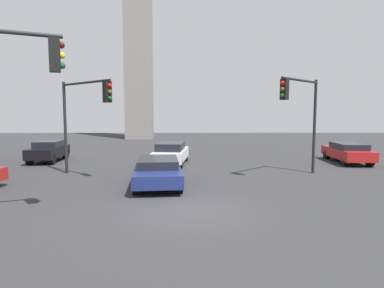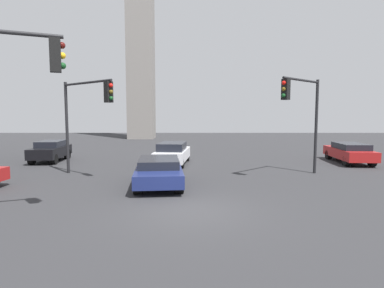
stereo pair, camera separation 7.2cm
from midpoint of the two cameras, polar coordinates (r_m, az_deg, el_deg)
ground_plane at (r=11.35m, az=-0.39°, el=-11.78°), size 90.40×90.40×0.00m
traffic_light_0 at (r=17.54m, az=-18.39°, el=6.39°), size 3.37×2.86×5.10m
traffic_light_2 at (r=17.73m, az=18.95°, el=6.54°), size 2.74×2.60×5.22m
car_0 at (r=21.23m, az=-3.56°, el=-1.60°), size 2.29×4.63×1.47m
car_1 at (r=24.62m, az=-23.94°, el=-1.05°), size 1.99×4.09×1.44m
car_3 at (r=15.16m, az=-5.95°, el=-4.75°), size 2.53×4.86×1.25m
car_4 at (r=24.41m, az=26.11°, el=-1.28°), size 2.21×4.85×1.36m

